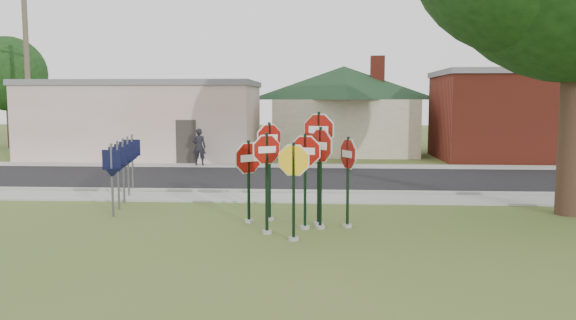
# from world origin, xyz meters

# --- Properties ---
(ground) EXTENTS (120.00, 120.00, 0.00)m
(ground) POSITION_xyz_m (0.00, 0.00, 0.00)
(ground) COLOR #405921
(ground) RESTS_ON ground
(sidewalk_near) EXTENTS (60.00, 1.60, 0.06)m
(sidewalk_near) POSITION_xyz_m (0.00, 5.50, 0.03)
(sidewalk_near) COLOR gray
(sidewalk_near) RESTS_ON ground
(road) EXTENTS (60.00, 7.00, 0.04)m
(road) POSITION_xyz_m (0.00, 10.00, 0.02)
(road) COLOR black
(road) RESTS_ON ground
(sidewalk_far) EXTENTS (60.00, 1.60, 0.06)m
(sidewalk_far) POSITION_xyz_m (0.00, 14.30, 0.03)
(sidewalk_far) COLOR gray
(sidewalk_far) RESTS_ON ground
(curb) EXTENTS (60.00, 0.20, 0.14)m
(curb) POSITION_xyz_m (0.00, 6.50, 0.07)
(curb) COLOR gray
(curb) RESTS_ON ground
(stop_sign_center) EXTENTS (1.04, 0.24, 2.46)m
(stop_sign_center) POSITION_xyz_m (0.27, 1.33, 1.51)
(stop_sign_center) COLOR gray
(stop_sign_center) RESTS_ON ground
(stop_sign_yellow) EXTENTS (0.99, 0.24, 2.32)m
(stop_sign_yellow) POSITION_xyz_m (0.04, 0.16, 1.39)
(stop_sign_yellow) COLOR gray
(stop_sign_yellow) RESTS_ON ground
(stop_sign_left) EXTENTS (0.84, 0.51, 2.49)m
(stop_sign_left) POSITION_xyz_m (-0.62, 0.78, 1.52)
(stop_sign_left) COLOR gray
(stop_sign_left) RESTS_ON ground
(stop_sign_right) EXTENTS (0.74, 0.90, 2.63)m
(stop_sign_right) POSITION_xyz_m (0.64, 1.39, 1.65)
(stop_sign_right) COLOR gray
(stop_sign_right) RESTS_ON ground
(stop_sign_back_right) EXTENTS (1.06, 0.40, 2.99)m
(stop_sign_back_right) POSITION_xyz_m (0.59, 1.78, 1.91)
(stop_sign_back_right) COLOR gray
(stop_sign_back_right) RESTS_ON ground
(stop_sign_back_left) EXTENTS (0.83, 0.54, 2.68)m
(stop_sign_back_left) POSITION_xyz_m (-0.69, 2.26, 1.65)
(stop_sign_back_left) COLOR gray
(stop_sign_back_left) RESTS_ON ground
(stop_sign_far_right) EXTENTS (0.47, 0.96, 2.37)m
(stop_sign_far_right) POSITION_xyz_m (1.32, 1.56, 1.45)
(stop_sign_far_right) COLOR gray
(stop_sign_far_right) RESTS_ON ground
(stop_sign_far_left) EXTENTS (0.84, 0.78, 2.25)m
(stop_sign_far_left) POSITION_xyz_m (-1.21, 1.97, 1.36)
(stop_sign_far_left) COLOR gray
(stop_sign_far_left) RESTS_ON ground
(route_sign_row) EXTENTS (1.43, 4.63, 2.00)m
(route_sign_row) POSITION_xyz_m (-5.40, 4.50, 1.22)
(route_sign_row) COLOR #59595E
(route_sign_row) RESTS_ON ground
(building_stucco) EXTENTS (12.20, 6.20, 4.20)m
(building_stucco) POSITION_xyz_m (-9.00, 18.00, 2.15)
(building_stucco) COLOR silver
(building_stucco) RESTS_ON ground
(building_house) EXTENTS (11.60, 11.60, 6.20)m
(building_house) POSITION_xyz_m (2.00, 22.00, 3.65)
(building_house) COLOR beige
(building_house) RESTS_ON ground
(building_brick) EXTENTS (10.20, 6.20, 4.75)m
(building_brick) POSITION_xyz_m (12.00, 18.50, 2.40)
(building_brick) COLOR maroon
(building_brick) RESTS_ON ground
(utility_pole_near) EXTENTS (2.20, 0.26, 9.50)m
(utility_pole_near) POSITION_xyz_m (-14.00, 15.20, 4.97)
(utility_pole_near) COLOR #463D2E
(utility_pole_near) RESTS_ON ground
(bg_tree_left) EXTENTS (4.90, 4.90, 7.35)m
(bg_tree_left) POSITION_xyz_m (-20.00, 24.00, 4.88)
(bg_tree_left) COLOR black
(bg_tree_left) RESTS_ON ground
(pedestrian) EXTENTS (0.66, 0.45, 1.77)m
(pedestrian) POSITION_xyz_m (-5.17, 14.16, 0.95)
(pedestrian) COLOR black
(pedestrian) RESTS_ON sidewalk_far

